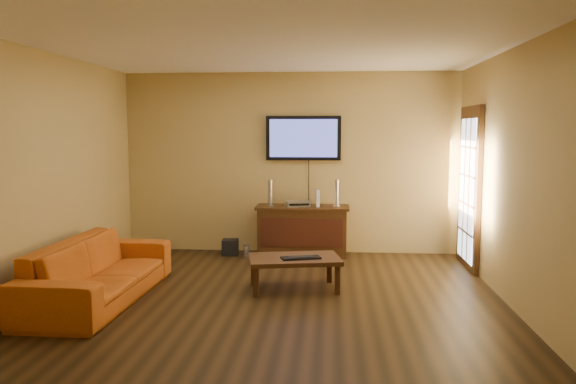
# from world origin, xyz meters

# --- Properties ---
(ground_plane) EXTENTS (5.00, 5.00, 0.00)m
(ground_plane) POSITION_xyz_m (0.00, 0.00, 0.00)
(ground_plane) COLOR black
(ground_plane) RESTS_ON ground
(room_walls) EXTENTS (5.00, 5.00, 5.00)m
(room_walls) POSITION_xyz_m (0.00, 0.62, 1.69)
(room_walls) COLOR tan
(room_walls) RESTS_ON ground
(french_door) EXTENTS (0.07, 1.02, 2.22)m
(french_door) POSITION_xyz_m (2.46, 1.70, 1.05)
(french_door) COLOR #321C0B
(french_door) RESTS_ON ground
(media_console) EXTENTS (1.36, 0.52, 0.74)m
(media_console) POSITION_xyz_m (0.20, 2.23, 0.37)
(media_console) COLOR #321C0B
(media_console) RESTS_ON ground
(television) EXTENTS (1.11, 0.08, 0.66)m
(television) POSITION_xyz_m (0.20, 2.45, 1.72)
(television) COLOR black
(television) RESTS_ON ground
(coffee_table) EXTENTS (1.14, 0.81, 0.38)m
(coffee_table) POSITION_xyz_m (0.20, 0.44, 0.33)
(coffee_table) COLOR #321C0B
(coffee_table) RESTS_ON ground
(sofa) EXTENTS (0.72, 2.27, 0.88)m
(sofa) POSITION_xyz_m (-1.88, -0.13, 0.44)
(sofa) COLOR #B25113
(sofa) RESTS_ON ground
(speaker_left) EXTENTS (0.11, 0.11, 0.38)m
(speaker_left) POSITION_xyz_m (-0.27, 2.20, 0.91)
(speaker_left) COLOR silver
(speaker_left) RESTS_ON media_console
(speaker_right) EXTENTS (0.11, 0.11, 0.39)m
(speaker_right) POSITION_xyz_m (0.70, 2.25, 0.92)
(speaker_right) COLOR silver
(speaker_right) RESTS_ON media_console
(av_receiver) EXTENTS (0.39, 0.33, 0.08)m
(av_receiver) POSITION_xyz_m (0.13, 2.21, 0.77)
(av_receiver) COLOR silver
(av_receiver) RESTS_ON media_console
(game_console) EXTENTS (0.07, 0.18, 0.25)m
(game_console) POSITION_xyz_m (0.42, 2.21, 0.86)
(game_console) COLOR white
(game_console) RESTS_ON media_console
(subwoofer) EXTENTS (0.25, 0.25, 0.23)m
(subwoofer) POSITION_xyz_m (-0.87, 2.18, 0.12)
(subwoofer) COLOR black
(subwoofer) RESTS_ON ground
(bottle) EXTENTS (0.08, 0.08, 0.23)m
(bottle) POSITION_xyz_m (-0.59, 1.95, 0.11)
(bottle) COLOR white
(bottle) RESTS_ON ground
(keyboard) EXTENTS (0.47, 0.29, 0.03)m
(keyboard) POSITION_xyz_m (0.28, 0.37, 0.39)
(keyboard) COLOR black
(keyboard) RESTS_ON coffee_table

